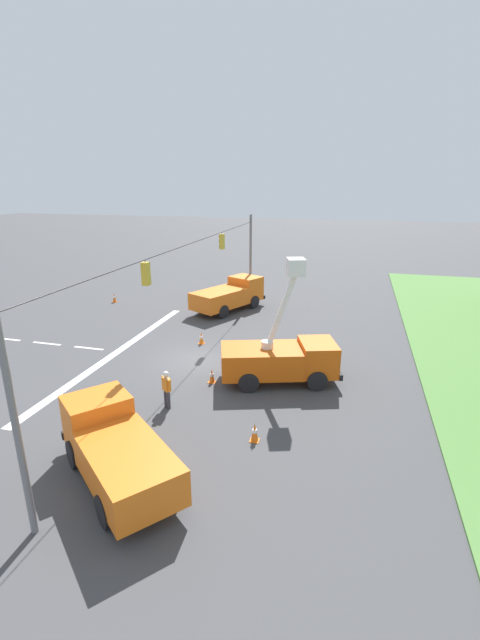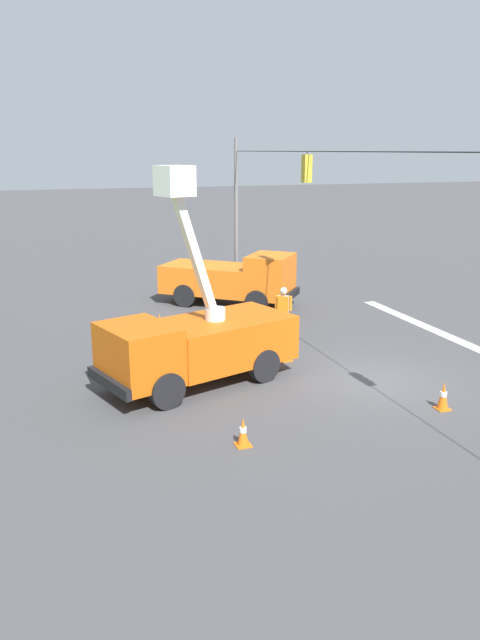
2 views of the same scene
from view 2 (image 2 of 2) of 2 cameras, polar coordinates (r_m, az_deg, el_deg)
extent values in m
plane|color=#424244|center=(19.19, 12.17, -5.34)|extent=(200.00, 200.00, 0.00)
cylinder|color=slate|center=(30.01, -0.34, 9.45)|extent=(0.20, 0.20, 7.20)
cylinder|color=black|center=(18.01, 13.38, 14.73)|extent=(26.00, 0.03, 0.03)
cylinder|color=black|center=(22.60, 6.16, 14.95)|extent=(0.02, 0.02, 0.10)
cube|color=gold|center=(22.61, 6.12, 13.61)|extent=(0.32, 0.28, 0.96)
cylinder|color=red|center=(22.67, 6.52, 14.41)|extent=(0.16, 0.05, 0.16)
cylinder|color=black|center=(22.68, 6.50, 13.60)|extent=(0.16, 0.05, 0.16)
cylinder|color=black|center=(22.69, 6.47, 12.79)|extent=(0.16, 0.05, 0.16)
cube|color=#D6560F|center=(18.67, -1.54, -1.81)|extent=(3.48, 4.50, 1.33)
cube|color=#D6560F|center=(17.22, -9.24, -3.06)|extent=(2.68, 2.32, 1.57)
cube|color=#1E2838|center=(16.89, -11.06, -2.54)|extent=(1.93, 0.72, 0.71)
cube|color=black|center=(17.05, -11.92, -5.66)|extent=(2.29, 0.89, 0.30)
cylinder|color=black|center=(16.70, -6.67, -6.43)|extent=(0.58, 1.04, 1.00)
cylinder|color=black|center=(18.49, -10.11, -4.39)|extent=(0.58, 1.04, 1.00)
cylinder|color=black|center=(18.47, 2.23, -4.17)|extent=(0.58, 1.04, 1.00)
cylinder|color=black|center=(20.10, -1.68, -2.53)|extent=(0.58, 1.04, 1.00)
cylinder|color=silver|center=(18.28, -2.28, 0.56)|extent=(0.60, 0.60, 0.36)
cube|color=white|center=(17.58, -4.04, 5.64)|extent=(0.70, 1.50, 3.86)
cube|color=white|center=(17.01, -6.02, 12.54)|extent=(1.10, 1.04, 0.80)
cube|color=orange|center=(27.88, -2.83, 3.81)|extent=(4.30, 4.53, 1.23)
cube|color=orange|center=(26.83, 2.78, 4.02)|extent=(2.77, 2.71, 1.84)
cube|color=#1E2838|center=(26.59, 4.02, 4.61)|extent=(1.55, 1.31, 0.83)
cube|color=black|center=(26.72, 4.67, 2.26)|extent=(1.85, 1.57, 0.30)
cylinder|color=black|center=(28.06, 2.98, 2.61)|extent=(0.85, 0.95, 1.00)
cylinder|color=black|center=(26.13, 1.57, 1.67)|extent=(0.85, 0.95, 1.00)
cylinder|color=black|center=(29.23, -3.28, 3.11)|extent=(0.85, 0.95, 1.00)
cylinder|color=black|center=(27.38, -5.05, 2.24)|extent=(0.85, 0.95, 1.00)
cylinder|color=#383842|center=(23.34, 3.72, -0.22)|extent=(0.18, 0.18, 0.85)
cylinder|color=#383842|center=(23.30, 4.20, -0.25)|extent=(0.18, 0.18, 0.85)
cube|color=orange|center=(23.14, 3.99, 1.50)|extent=(0.43, 0.46, 0.60)
cube|color=silver|center=(23.14, 3.99, 1.50)|extent=(0.31, 0.39, 0.62)
cylinder|color=orange|center=(23.19, 3.34, 1.62)|extent=(0.11, 0.11, 0.55)
cylinder|color=orange|center=(23.07, 4.64, 1.52)|extent=(0.11, 0.11, 0.55)
sphere|color=tan|center=(23.04, 4.01, 2.53)|extent=(0.22, 0.22, 0.22)
sphere|color=white|center=(23.02, 4.01, 2.68)|extent=(0.26, 0.26, 0.26)
cube|color=orange|center=(20.46, 4.23, -3.68)|extent=(0.36, 0.36, 0.03)
cone|color=orange|center=(20.34, 4.25, -2.72)|extent=(0.28, 0.28, 0.69)
cylinder|color=white|center=(20.33, 4.25, -2.62)|extent=(0.17, 0.17, 0.13)
cube|color=orange|center=(23.59, -7.33, -1.18)|extent=(0.36, 0.36, 0.03)
cone|color=orange|center=(23.48, -7.37, -0.27)|extent=(0.30, 0.30, 0.74)
cylinder|color=white|center=(23.47, -7.37, -0.19)|extent=(0.18, 0.18, 0.13)
cube|color=orange|center=(17.55, 18.00, -7.71)|extent=(0.36, 0.36, 0.03)
cone|color=orange|center=(17.41, 18.10, -6.56)|extent=(0.29, 0.29, 0.73)
cylinder|color=white|center=(17.40, 18.11, -6.45)|extent=(0.18, 0.18, 0.13)
cube|color=orange|center=(14.80, 0.28, -11.34)|extent=(0.36, 0.36, 0.03)
cone|color=orange|center=(14.65, 0.28, -10.12)|extent=(0.27, 0.27, 0.67)
cylinder|color=white|center=(14.63, 0.28, -10.00)|extent=(0.17, 0.17, 0.12)
camera|label=1|loc=(36.43, -17.98, 19.26)|focal=24.00mm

